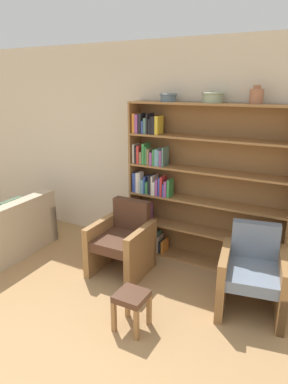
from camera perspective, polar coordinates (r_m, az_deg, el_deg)
The scene contains 8 objects.
wall_back at distance 4.53m, azimuth 5.00°, elevation 6.73°, with size 12.00×0.06×2.75m.
bookshelf at distance 4.34m, azimuth 7.71°, elevation 1.04°, with size 2.02×0.30×2.02m.
bowl_cream at distance 4.28m, azimuth 4.08°, elevation 15.51°, with size 0.22×0.22×0.10m.
bowl_slate at distance 4.08m, azimuth 11.39°, elevation 15.28°, with size 0.25×0.25×0.12m.
vase_tall at distance 3.96m, azimuth 18.24°, elevation 14.99°, with size 0.14×0.14×0.19m.
armchair_leather at distance 4.22m, azimuth -3.58°, elevation -8.14°, with size 0.65×0.69×0.85m.
armchair_cushioned at distance 3.72m, azimuth 17.62°, elevation -12.81°, with size 0.76×0.79×0.85m.
footstool at distance 3.34m, azimuth -2.08°, elevation -17.74°, with size 0.28×0.28×0.37m.
Camera 1 is at (1.80, -1.23, 2.22)m, focal length 32.00 mm.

